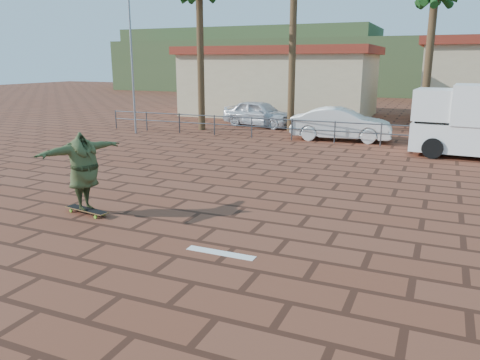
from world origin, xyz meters
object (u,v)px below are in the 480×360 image
car_silver (260,113)px  car_white (341,124)px  longboard (87,210)px  skateboarder (84,171)px

car_silver → car_white: bearing=-108.8°
car_silver → car_white: car_white is taller
longboard → car_silver: (-1.86, 16.34, 0.62)m
longboard → car_white: 13.77m
longboard → car_white: (3.36, 13.34, 0.65)m
skateboarder → car_white: skateboarder is taller
skateboarder → car_silver: skateboarder is taller
longboard → car_white: size_ratio=0.28×
longboard → car_silver: car_silver is taller
car_silver → car_white: (5.21, -3.00, 0.02)m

